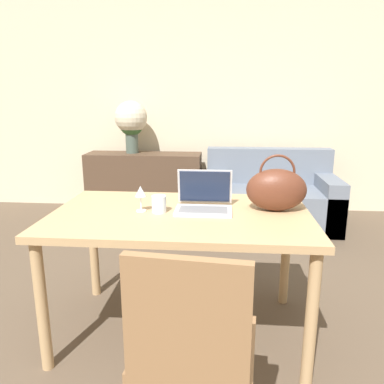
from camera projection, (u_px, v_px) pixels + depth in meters
The scene contains 10 objects.
wall_back at pixel (205, 100), 4.56m from camera, with size 10.00×0.06×2.70m.
dining_table at pixel (181, 226), 2.13m from camera, with size 1.45×0.89×0.76m.
chair at pixel (193, 345), 1.36m from camera, with size 0.48×0.48×0.91m.
couch at pixel (270, 199), 4.16m from camera, with size 1.41×0.82×0.82m.
sideboard at pixel (144, 184), 4.53m from camera, with size 1.36×0.40×0.74m.
laptop at pixel (204, 199), 2.16m from camera, with size 0.32×0.26×0.22m.
drinking_glass at pixel (159, 204), 2.10m from camera, with size 0.08×0.08×0.10m.
wine_glass at pixel (141, 193), 2.10m from camera, with size 0.06×0.06×0.15m.
handbag at pixel (276, 189), 2.11m from camera, with size 0.34×0.18×0.32m.
flower_vase at pixel (131, 121), 4.39m from camera, with size 0.38×0.38×0.61m.
Camera 1 is at (0.23, -1.32, 1.38)m, focal length 35.00 mm.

